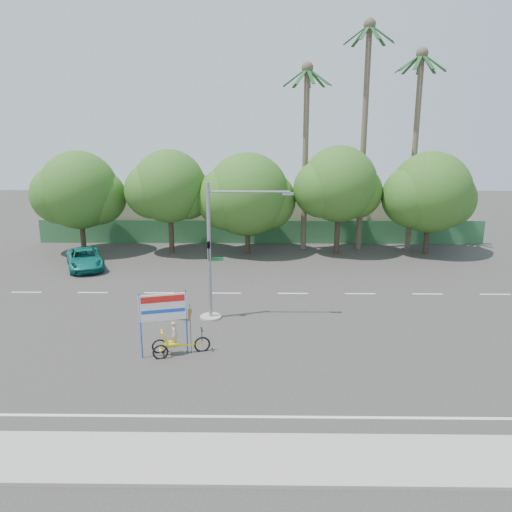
{
  "coord_description": "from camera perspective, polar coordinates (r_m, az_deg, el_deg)",
  "views": [
    {
      "loc": [
        0.18,
        -20.27,
        9.48
      ],
      "look_at": [
        -0.14,
        3.28,
        3.5
      ],
      "focal_mm": 35.0,
      "sensor_mm": 36.0,
      "label": 1
    }
  ],
  "objects": [
    {
      "name": "building_left",
      "position": [
        47.97,
        -11.52,
        4.99
      ],
      "size": [
        12.0,
        8.0,
        4.0
      ],
      "primitive_type": "cube",
      "color": "#BFB798",
      "rests_on": "ground"
    },
    {
      "name": "tree_center",
      "position": [
        38.62,
        -1.06,
        6.78
      ],
      "size": [
        7.62,
        6.4,
        7.85
      ],
      "color": "#473828",
      "rests_on": "ground"
    },
    {
      "name": "sidewalk_near",
      "position": [
        15.87,
        -0.04,
        -22.16
      ],
      "size": [
        50.0,
        2.4,
        0.12
      ],
      "primitive_type": "cube",
      "color": "gray",
      "rests_on": "ground"
    },
    {
      "name": "pickup_truck",
      "position": [
        36.98,
        -18.98,
        -0.31
      ],
      "size": [
        4.03,
        5.38,
        1.36
      ],
      "primitive_type": "imported",
      "rotation": [
        0.0,
        0.0,
        0.41
      ],
      "color": "#107167",
      "rests_on": "ground"
    },
    {
      "name": "tree_right",
      "position": [
        38.94,
        9.39,
        7.8
      ],
      "size": [
        6.9,
        5.8,
        8.36
      ],
      "color": "#473828",
      "rests_on": "ground"
    },
    {
      "name": "trike_billboard",
      "position": [
        21.89,
        -9.7,
        -8.24
      ],
      "size": [
        2.91,
        1.12,
        2.94
      ],
      "rotation": [
        0.0,
        0.0,
        0.26
      ],
      "color": "black",
      "rests_on": "ground"
    },
    {
      "name": "palm_tall",
      "position": [
        40.55,
        12.35,
        15.32
      ],
      "size": [
        3.73,
        3.79,
        17.45
      ],
      "color": "#70604C",
      "rests_on": "ground"
    },
    {
      "name": "building_right",
      "position": [
        47.55,
        10.27,
        4.72
      ],
      "size": [
        14.0,
        8.0,
        3.6
      ],
      "primitive_type": "cube",
      "color": "#BFB798",
      "rests_on": "ground"
    },
    {
      "name": "traffic_signal",
      "position": [
        25.24,
        -4.65,
        -0.87
      ],
      "size": [
        4.72,
        1.1,
        7.0
      ],
      "color": "gray",
      "rests_on": "ground"
    },
    {
      "name": "fence",
      "position": [
        42.63,
        0.52,
        2.77
      ],
      "size": [
        38.0,
        0.08,
        2.0
      ],
      "primitive_type": "cube",
      "color": "#336B3D",
      "rests_on": "ground"
    },
    {
      "name": "tree_left",
      "position": [
        39.2,
        -9.93,
        7.56
      ],
      "size": [
        6.66,
        5.6,
        8.07
      ],
      "color": "#473828",
      "rests_on": "ground"
    },
    {
      "name": "tree_far_left",
      "position": [
        41.11,
        -19.62,
        6.84
      ],
      "size": [
        7.14,
        6.0,
        7.96
      ],
      "color": "#473828",
      "rests_on": "ground"
    },
    {
      "name": "ground",
      "position": [
        22.38,
        0.25,
        -10.81
      ],
      "size": [
        120.0,
        120.0,
        0.0
      ],
      "primitive_type": "plane",
      "color": "#33302D",
      "rests_on": "ground"
    },
    {
      "name": "palm_short",
      "position": [
        39.92,
        5.7,
        13.29
      ],
      "size": [
        3.73,
        3.79,
        14.45
      ],
      "color": "#70604C",
      "rests_on": "ground"
    },
    {
      "name": "palm_mid",
      "position": [
        41.49,
        17.84,
        13.47
      ],
      "size": [
        3.73,
        3.79,
        15.45
      ],
      "color": "#70604C",
      "rests_on": "ground"
    },
    {
      "name": "tree_far_right",
      "position": [
        40.64,
        19.22,
        6.62
      ],
      "size": [
        7.38,
        6.2,
        7.94
      ],
      "color": "#473828",
      "rests_on": "ground"
    }
  ]
}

